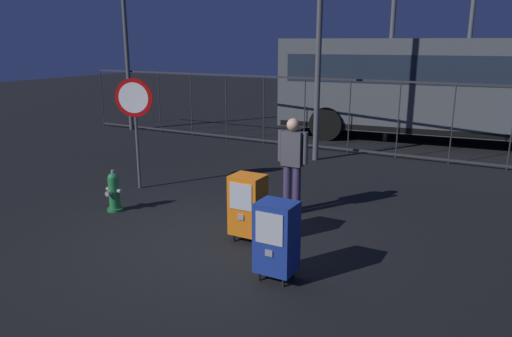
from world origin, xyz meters
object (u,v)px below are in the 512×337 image
(newspaper_box_primary, at_px, (277,237))
(newspaper_box_secondary, at_px, (248,205))
(stop_sign, at_px, (135,110))
(bus_near, at_px, (462,84))
(pedestrian, at_px, (292,160))
(fire_hydrant, at_px, (114,192))

(newspaper_box_primary, bearing_deg, newspaper_box_secondary, 135.70)
(stop_sign, height_order, bus_near, bus_near)
(newspaper_box_secondary, height_order, pedestrian, pedestrian)
(newspaper_box_secondary, bearing_deg, bus_near, 79.50)
(newspaper_box_primary, height_order, stop_sign, stop_sign)
(fire_hydrant, distance_m, newspaper_box_primary, 3.79)
(fire_hydrant, distance_m, stop_sign, 1.86)
(newspaper_box_secondary, bearing_deg, newspaper_box_primary, -44.30)
(pedestrian, bearing_deg, bus_near, 78.02)
(stop_sign, relative_size, bus_near, 0.21)
(newspaper_box_secondary, relative_size, bus_near, 0.10)
(newspaper_box_primary, height_order, bus_near, bus_near)
(stop_sign, bearing_deg, newspaper_box_primary, -27.43)
(fire_hydrant, distance_m, newspaper_box_secondary, 2.75)
(fire_hydrant, distance_m, pedestrian, 3.19)
(stop_sign, distance_m, bus_near, 9.64)
(fire_hydrant, relative_size, newspaper_box_primary, 0.73)
(fire_hydrant, relative_size, pedestrian, 0.45)
(newspaper_box_secondary, relative_size, stop_sign, 0.46)
(newspaper_box_secondary, height_order, stop_sign, stop_sign)
(newspaper_box_primary, relative_size, bus_near, 0.10)
(pedestrian, height_order, bus_near, bus_near)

